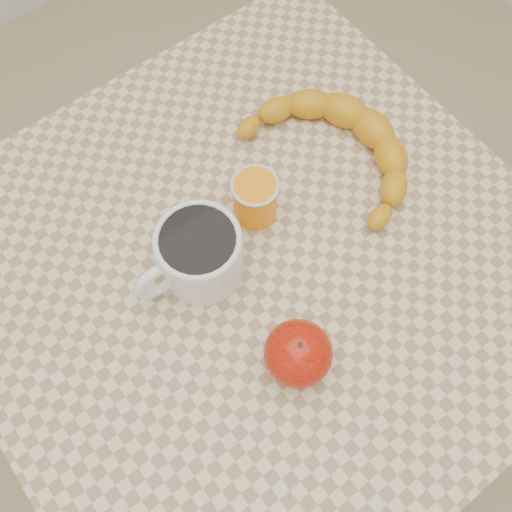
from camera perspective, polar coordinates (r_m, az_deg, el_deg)
ground at (r=1.52m, az=-0.00°, el=-11.81°), size 3.00×3.00×0.00m
table at (r=0.88m, az=-0.00°, el=-2.78°), size 0.80×0.80×0.75m
coffee_mug at (r=0.75m, az=-5.82°, el=0.22°), size 0.16×0.12×0.10m
orange_juice_glass at (r=0.80m, az=-0.10°, el=5.80°), size 0.07×0.07×0.08m
apple at (r=0.72m, az=4.24°, el=-9.68°), size 0.10×0.10×0.08m
banana at (r=0.87m, az=8.04°, el=10.51°), size 0.26×0.35×0.05m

